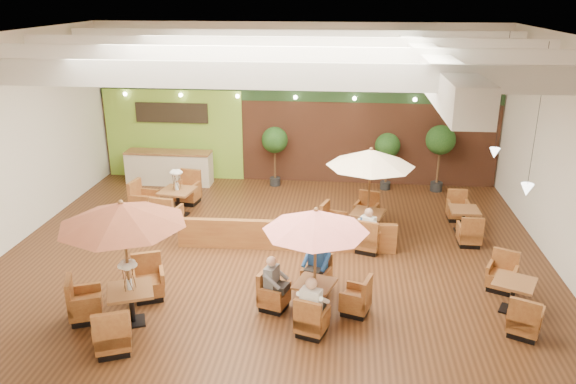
# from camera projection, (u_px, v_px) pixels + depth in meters

# --- Properties ---
(room) EXTENTS (14.04, 14.00, 5.52)m
(room) POSITION_uv_depth(u_px,v_px,m) (289.00, 106.00, 14.63)
(room) COLOR #381E0F
(room) RESTS_ON ground
(service_counter) EXTENTS (3.00, 0.75, 1.18)m
(service_counter) POSITION_uv_depth(u_px,v_px,m) (169.00, 168.00, 19.76)
(service_counter) COLOR beige
(service_counter) RESTS_ON ground
(booth_divider) EXTENTS (5.77, 0.35, 0.80)m
(booth_divider) POSITION_uv_depth(u_px,v_px,m) (286.00, 235.00, 14.76)
(booth_divider) COLOR brown
(booth_divider) RESTS_ON ground
(table_0) EXTENTS (2.67, 2.83, 2.71)m
(table_0) POSITION_uv_depth(u_px,v_px,m) (121.00, 237.00, 10.95)
(table_0) COLOR brown
(table_0) RESTS_ON ground
(table_1) EXTENTS (2.45, 2.45, 2.39)m
(table_1) POSITION_uv_depth(u_px,v_px,m) (315.00, 241.00, 11.47)
(table_1) COLOR brown
(table_1) RESTS_ON ground
(table_2) EXTENTS (2.51, 2.65, 2.58)m
(table_2) POSITION_uv_depth(u_px,v_px,m) (368.00, 173.00, 15.02)
(table_2) COLOR brown
(table_2) RESTS_ON ground
(table_3) EXTENTS (2.00, 2.92, 1.62)m
(table_3) POSITION_uv_depth(u_px,v_px,m) (169.00, 201.00, 16.97)
(table_3) COLOR brown
(table_3) RESTS_ON ground
(table_4) EXTENTS (1.08, 2.60, 0.91)m
(table_4) POSITION_uv_depth(u_px,v_px,m) (512.00, 296.00, 11.91)
(table_4) COLOR brown
(table_4) RESTS_ON ground
(table_5) EXTENTS (0.80, 2.37, 0.89)m
(table_5) POSITION_uv_depth(u_px,v_px,m) (463.00, 221.00, 15.84)
(table_5) COLOR brown
(table_5) RESTS_ON ground
(topiary_0) EXTENTS (0.90, 0.90, 2.09)m
(topiary_0) POSITION_uv_depth(u_px,v_px,m) (275.00, 142.00, 19.25)
(topiary_0) COLOR black
(topiary_0) RESTS_ON ground
(topiary_1) EXTENTS (0.85, 0.85, 1.98)m
(topiary_1) POSITION_uv_depth(u_px,v_px,m) (387.00, 148.00, 18.89)
(topiary_1) COLOR black
(topiary_1) RESTS_ON ground
(topiary_2) EXTENTS (0.99, 0.99, 2.29)m
(topiary_2) POSITION_uv_depth(u_px,v_px,m) (440.00, 142.00, 18.64)
(topiary_2) COLOR black
(topiary_2) RESTS_ON ground
(diner_0) EXTENTS (0.46, 0.41, 0.83)m
(diner_0) POSITION_uv_depth(u_px,v_px,m) (312.00, 300.00, 10.95)
(diner_0) COLOR white
(diner_0) RESTS_ON ground
(diner_1) EXTENTS (0.46, 0.43, 0.83)m
(diner_1) POSITION_uv_depth(u_px,v_px,m) (317.00, 260.00, 12.57)
(diner_1) COLOR #214C92
(diner_1) RESTS_ON ground
(diner_2) EXTENTS (0.39, 0.42, 0.77)m
(diner_2) POSITION_uv_depth(u_px,v_px,m) (274.00, 278.00, 11.85)
(diner_2) COLOR slate
(diner_2) RESTS_ON ground
(diner_3) EXTENTS (0.42, 0.40, 0.76)m
(diner_3) POSITION_uv_depth(u_px,v_px,m) (369.00, 225.00, 14.51)
(diner_3) COLOR #214C92
(diner_3) RESTS_ON ground
(diner_4) EXTENTS (0.43, 0.42, 0.78)m
(diner_4) POSITION_uv_depth(u_px,v_px,m) (369.00, 225.00, 14.51)
(diner_4) COLOR white
(diner_4) RESTS_ON ground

